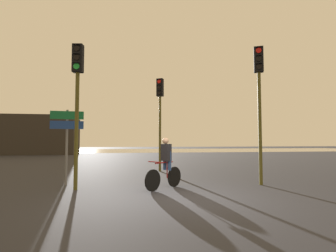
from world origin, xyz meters
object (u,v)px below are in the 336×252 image
traffic_light_center (160,107)px  cyclist (165,163)px  distant_building (14,135)px  traffic_light_near_left (77,88)px  direction_sign_post (67,133)px  traffic_light_near_right (259,89)px

traffic_light_center → cyclist: bearing=113.1°
distant_building → cyclist: size_ratio=8.34×
traffic_light_near_left → cyclist: traffic_light_near_left is taller
direction_sign_post → cyclist: direction_sign_post is taller
traffic_light_near_right → cyclist: 4.22m
cyclist → direction_sign_post: bearing=28.5°
traffic_light_center → distant_building: bearing=-24.5°
traffic_light_near_right → traffic_light_near_left: bearing=24.7°
traffic_light_near_right → direction_sign_post: traffic_light_near_right is taller
traffic_light_near_left → cyclist: (2.79, -0.25, -2.37)m
traffic_light_near_right → cyclist: (-3.38, -0.21, -2.53)m
traffic_light_center → traffic_light_near_right: traffic_light_near_right is taller
traffic_light_near_left → traffic_light_near_right: 6.17m
direction_sign_post → cyclist: (3.28, -1.20, -0.97)m
traffic_light_center → cyclist: 5.38m
traffic_light_center → direction_sign_post: bearing=72.3°
direction_sign_post → traffic_light_near_right: bearing=165.8°
traffic_light_near_left → cyclist: size_ratio=2.84×
traffic_light_near_right → cyclist: bearing=28.6°
distant_building → traffic_light_near_right: size_ratio=2.78×
traffic_light_center → traffic_light_near_right: size_ratio=0.97×
distant_building → traffic_light_center: size_ratio=2.88×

